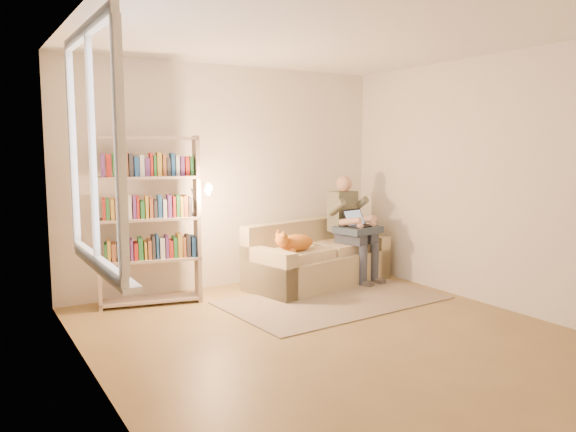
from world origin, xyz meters
TOP-DOWN VIEW (x-y plane):
  - floor at (0.00, 0.00)m, footprint 4.50×4.50m
  - ceiling at (0.00, 0.00)m, footprint 4.00×4.50m
  - wall_left at (-2.00, 0.00)m, footprint 0.02×4.50m
  - wall_right at (2.00, 0.00)m, footprint 0.02×4.50m
  - wall_back at (0.00, 2.25)m, footprint 4.00×0.02m
  - window at (-1.95, 0.20)m, footprint 0.12×1.52m
  - sofa at (0.92, 1.74)m, footprint 1.90×1.14m
  - person at (1.39, 1.69)m, footprint 0.46×0.63m
  - cat at (0.52, 1.54)m, footprint 0.63×0.32m
  - blanket at (1.37, 1.56)m, footprint 0.57×0.50m
  - laptop at (1.37, 1.57)m, footprint 0.37×0.34m
  - bookshelf at (-1.07, 1.90)m, footprint 1.16×0.56m
  - rug at (0.67, 1.01)m, footprint 2.42×1.54m

SIDE VIEW (x-z plane):
  - floor at x=0.00m, z-range 0.00..0.00m
  - rug at x=0.67m, z-range 0.00..0.01m
  - sofa at x=0.92m, z-range -0.10..0.65m
  - cat at x=0.52m, z-range 0.46..0.70m
  - blanket at x=1.37m, z-range 0.61..0.69m
  - person at x=1.39m, z-range 0.08..1.38m
  - laptop at x=1.37m, z-range 0.61..0.87m
  - bookshelf at x=-1.07m, z-range 0.09..1.87m
  - wall_left at x=-2.00m, z-range 0.00..2.60m
  - wall_right at x=2.00m, z-range 0.00..2.60m
  - wall_back at x=0.00m, z-range 0.00..2.60m
  - window at x=-1.95m, z-range 0.53..2.22m
  - ceiling at x=0.00m, z-range 2.59..2.61m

